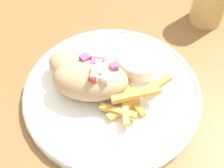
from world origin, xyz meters
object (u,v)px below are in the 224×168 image
sauce_ramekin (141,60)px  water_glass (210,1)px  pita_sandwich_near (91,80)px  fries_pile (129,95)px  plate (112,92)px  pita_sandwich_far (82,69)px

sauce_ramekin → water_glass: size_ratio=0.79×
water_glass → pita_sandwich_near: bearing=-122.9°
fries_pile → sauce_ramekin: 0.08m
plate → fries_pile: (0.03, -0.01, 0.02)m
pita_sandwich_near → water_glass: 0.32m
plate → water_glass: size_ratio=2.90×
pita_sandwich_near → fries_pile: bearing=-10.1°
fries_pile → sauce_ramekin: (0.00, 0.08, 0.01)m
plate → sauce_ramekin: (0.04, 0.07, 0.02)m
pita_sandwich_near → fries_pile: size_ratio=1.04×
water_glass → plate: bearing=-118.4°
sauce_ramekin → water_glass: 0.21m
plate → water_glass: 0.29m
pita_sandwich_near → pita_sandwich_far: 0.03m
pita_sandwich_far → fries_pile: 0.09m
pita_sandwich_near → pita_sandwich_far: (-0.02, 0.02, -0.00)m
pita_sandwich_far → plate: bearing=2.1°
pita_sandwich_near → sauce_ramekin: (0.07, 0.08, -0.01)m
fries_pile → pita_sandwich_near: bearing=-178.3°
plate → pita_sandwich_far: (-0.06, 0.01, 0.03)m
fries_pile → water_glass: (0.11, 0.26, 0.02)m
pita_sandwich_near → sauce_ramekin: size_ratio=1.64×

